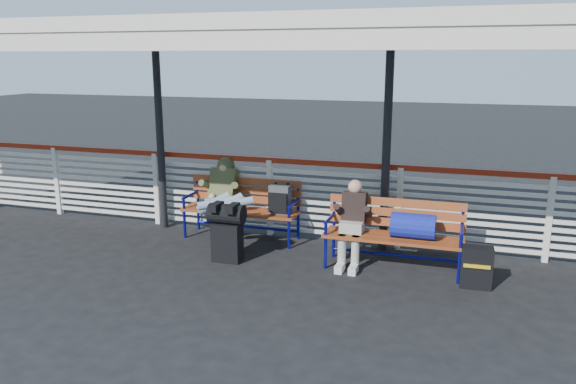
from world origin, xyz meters
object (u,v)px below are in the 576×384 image
(luggage_stack, at_px, (227,230))
(bench_right, at_px, (403,227))
(suitcase_side, at_px, (476,267))
(bench_left, at_px, (253,202))
(traveler_man, at_px, (223,199))
(companion_person, at_px, (352,222))

(luggage_stack, bearing_deg, bench_right, 8.80)
(luggage_stack, bearing_deg, suitcase_side, 0.65)
(bench_left, xyz_separation_m, traveler_man, (-0.32, -0.37, 0.12))
(traveler_man, relative_size, suitcase_side, 3.08)
(luggage_stack, xyz_separation_m, bench_left, (-0.02, 1.03, 0.14))
(bench_right, xyz_separation_m, companion_person, (-0.67, -0.01, 0.01))
(bench_right, distance_m, suitcase_side, 1.04)
(bench_right, height_order, suitcase_side, bench_right)
(bench_right, height_order, companion_person, companion_person)
(companion_person, bearing_deg, bench_left, 159.09)
(bench_left, distance_m, suitcase_side, 3.42)
(traveler_man, xyz_separation_m, suitcase_side, (3.60, -0.57, -0.44))
(bench_left, height_order, bench_right, same)
(traveler_man, xyz_separation_m, companion_person, (2.00, -0.27, -0.11))
(bench_right, xyz_separation_m, suitcase_side, (0.93, -0.31, -0.33))
(bench_right, xyz_separation_m, traveler_man, (-2.67, 0.26, 0.11))
(luggage_stack, height_order, traveler_man, traveler_man)
(bench_right, bearing_deg, companion_person, -179.09)
(luggage_stack, distance_m, bench_right, 2.36)
(traveler_man, bearing_deg, bench_right, -5.60)
(luggage_stack, xyz_separation_m, bench_right, (2.32, 0.40, 0.15))
(luggage_stack, xyz_separation_m, companion_person, (1.65, 0.39, 0.15))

